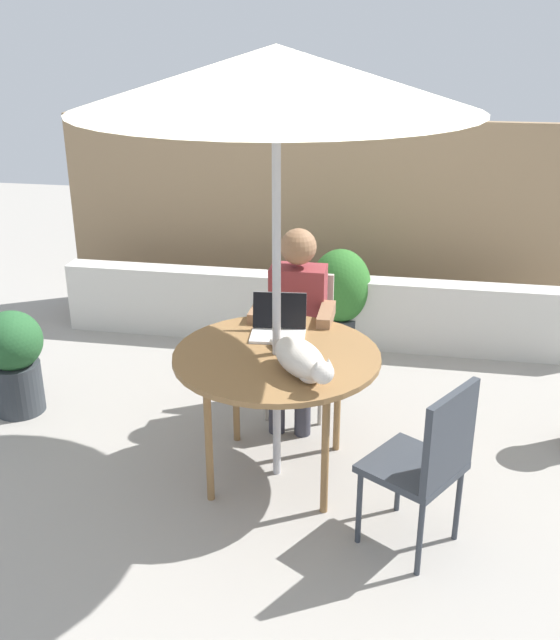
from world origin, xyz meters
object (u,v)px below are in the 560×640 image
at_px(laptop, 279,323).
at_px(cat, 302,360).
at_px(potted_plant_by_chair, 14,358).
at_px(person_seated, 296,316).
at_px(chair_empty, 429,457).
at_px(patio_table, 277,363).
at_px(chair_occupied, 300,332).
at_px(potted_plant_near_fence, 340,293).
at_px(patio_umbrella, 276,78).

distance_m(laptop, cat, 0.54).
bearing_deg(potted_plant_by_chair, laptop, -4.41).
xyz_separation_m(person_seated, laptop, (-0.04, -0.40, 0.12)).
bearing_deg(chair_empty, person_seated, 124.39).
bearing_deg(potted_plant_by_chair, chair_empty, -19.44).
bearing_deg(laptop, cat, -67.55).
relative_size(laptop, cat, 0.57).
distance_m(chair_empty, potted_plant_by_chair, 2.74).
distance_m(patio_table, person_seated, 0.67).
relative_size(chair_empty, potted_plant_by_chair, 1.28).
height_order(person_seated, potted_plant_by_chair, person_seated).
bearing_deg(chair_occupied, laptop, -93.84).
bearing_deg(person_seated, patio_table, -90.00).
relative_size(chair_occupied, potted_plant_near_fence, 1.14).
xyz_separation_m(cat, potted_plant_by_chair, (-1.94, 0.63, -0.45)).
distance_m(chair_empty, cat, 0.76).
xyz_separation_m(patio_table, potted_plant_by_chair, (-1.77, 0.40, -0.31)).
height_order(patio_table, potted_plant_near_fence, potted_plant_near_fence).
height_order(person_seated, cat, person_seated).
height_order(patio_umbrella, potted_plant_by_chair, patio_umbrella).
bearing_deg(potted_plant_by_chair, patio_table, -12.84).
xyz_separation_m(chair_occupied, chair_empty, (0.80, -1.33, 0.00)).
bearing_deg(potted_plant_near_fence, person_seated, -98.06).
distance_m(cat, potted_plant_by_chair, 2.09).
height_order(person_seated, potted_plant_near_fence, person_seated).
bearing_deg(potted_plant_near_fence, potted_plant_by_chair, -143.95).
distance_m(person_seated, cat, 0.92).
bearing_deg(potted_plant_near_fence, chair_empty, -74.57).
bearing_deg(laptop, patio_umbrella, -82.17).
height_order(chair_occupied, person_seated, person_seated).
distance_m(chair_occupied, potted_plant_by_chair, 1.83).
xyz_separation_m(patio_umbrella, potted_plant_near_fence, (0.16, 1.81, -1.70)).
xyz_separation_m(patio_umbrella, potted_plant_by_chair, (-1.77, 0.40, -1.74)).
relative_size(patio_umbrella, chair_empty, 2.58).
relative_size(person_seated, potted_plant_near_fence, 1.58).
bearing_deg(patio_table, potted_plant_by_chair, 167.16).
distance_m(chair_empty, potted_plant_near_fence, 2.41).
xyz_separation_m(chair_empty, cat, (-0.63, 0.27, 0.31)).
relative_size(chair_occupied, potted_plant_by_chair, 1.28).
xyz_separation_m(chair_occupied, laptop, (-0.04, -0.55, 0.29)).
relative_size(patio_umbrella, potted_plant_by_chair, 3.29).
bearing_deg(chair_occupied, person_seated, -90.00).
relative_size(patio_umbrella, cat, 4.03).
distance_m(potted_plant_near_fence, potted_plant_by_chair, 2.40).
height_order(patio_umbrella, chair_occupied, patio_umbrella).
xyz_separation_m(patio_umbrella, cat, (0.17, -0.23, -1.30)).
bearing_deg(chair_empty, cat, 156.53).
height_order(chair_empty, person_seated, person_seated).
bearing_deg(laptop, chair_occupied, 86.16).
relative_size(chair_empty, potted_plant_near_fence, 1.14).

